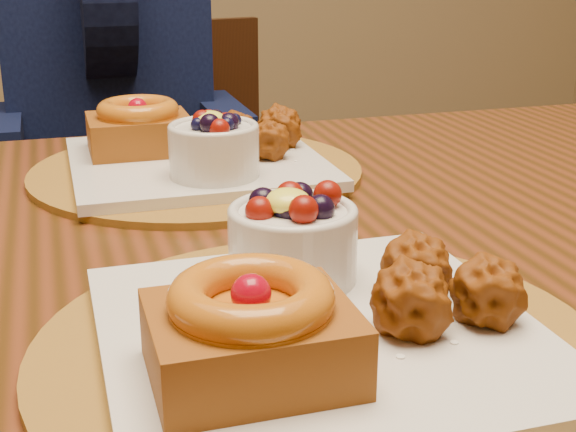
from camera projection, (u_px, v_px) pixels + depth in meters
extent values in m
cube|color=#37200A|center=(242.00, 260.00, 0.73)|extent=(1.60, 0.90, 0.04)
cylinder|color=brown|center=(320.00, 348.00, 0.53)|extent=(0.38, 0.38, 0.01)
cube|color=silver|center=(320.00, 334.00, 0.52)|extent=(0.28, 0.28, 0.01)
cube|color=#572508|center=(252.00, 343.00, 0.46)|extent=(0.12, 0.09, 0.04)
torus|color=#9C5109|center=(251.00, 297.00, 0.45)|extent=(0.09, 0.09, 0.02)
sphere|color=maroon|center=(251.00, 294.00, 0.45)|extent=(0.02, 0.02, 0.02)
sphere|color=#7C3509|center=(415.00, 268.00, 0.56)|extent=(0.05, 0.05, 0.05)
sphere|color=#7C3509|center=(410.00, 302.00, 0.51)|extent=(0.05, 0.05, 0.05)
sphere|color=#7C3509|center=(487.00, 292.00, 0.52)|extent=(0.05, 0.05, 0.05)
cylinder|color=silver|center=(293.00, 245.00, 0.59)|extent=(0.09, 0.09, 0.05)
torus|color=silver|center=(293.00, 211.00, 0.58)|extent=(0.09, 0.09, 0.01)
ellipsoid|color=yellow|center=(287.00, 201.00, 0.57)|extent=(0.03, 0.03, 0.02)
cylinder|color=brown|center=(197.00, 171.00, 0.92)|extent=(0.38, 0.38, 0.01)
cube|color=silver|center=(196.00, 163.00, 0.92)|extent=(0.28, 0.28, 0.01)
cube|color=#572508|center=(139.00, 134.00, 0.94)|extent=(0.12, 0.09, 0.04)
torus|color=#9C5109|center=(138.00, 110.00, 0.93)|extent=(0.09, 0.09, 0.02)
sphere|color=maroon|center=(138.00, 108.00, 0.93)|extent=(0.02, 0.02, 0.02)
sphere|color=#7C3509|center=(269.00, 140.00, 0.91)|extent=(0.05, 0.05, 0.05)
sphere|color=#7C3509|center=(235.00, 132.00, 0.95)|extent=(0.05, 0.05, 0.05)
sphere|color=#7C3509|center=(279.00, 129.00, 0.96)|extent=(0.05, 0.05, 0.05)
cylinder|color=silver|center=(214.00, 152.00, 0.84)|extent=(0.09, 0.09, 0.05)
torus|color=silver|center=(213.00, 127.00, 0.83)|extent=(0.09, 0.09, 0.01)
ellipsoid|color=yellow|center=(209.00, 120.00, 0.83)|extent=(0.03, 0.03, 0.02)
cube|color=black|center=(207.00, 226.00, 1.76)|extent=(0.46, 0.46, 0.04)
cylinder|color=black|center=(159.00, 367.00, 1.61)|extent=(0.03, 0.03, 0.39)
cylinder|color=black|center=(313.00, 332.00, 1.75)|extent=(0.03, 0.03, 0.39)
cylinder|color=black|center=(115.00, 300.00, 1.91)|extent=(0.03, 0.03, 0.39)
cylinder|color=black|center=(250.00, 274.00, 2.05)|extent=(0.03, 0.03, 0.39)
cube|color=black|center=(176.00, 115.00, 1.85)|extent=(0.40, 0.09, 0.42)
cube|color=black|center=(110.00, 106.00, 1.54)|extent=(0.37, 0.19, 0.53)
cube|color=black|center=(2.00, 136.00, 1.39)|extent=(0.07, 0.26, 0.07)
cube|color=black|center=(222.00, 122.00, 1.49)|extent=(0.07, 0.26, 0.07)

